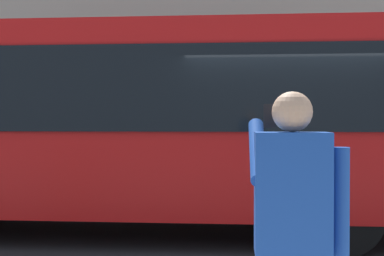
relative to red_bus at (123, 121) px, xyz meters
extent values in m
plane|color=#232326|center=(-2.30, 0.28, -1.68)|extent=(60.00, 60.00, 0.00)
cube|color=red|center=(-0.02, -0.01, 0.02)|extent=(9.00, 2.50, 2.60)
cube|color=black|center=(-0.02, 1.25, 0.42)|extent=(7.60, 0.06, 1.10)
cylinder|color=black|center=(-3.02, -1.11, -1.18)|extent=(1.00, 0.28, 1.00)
cylinder|color=black|center=(-3.02, 1.09, -1.18)|extent=(1.00, 0.28, 1.00)
cube|color=#1E4CAD|center=(-1.99, 4.80, -0.38)|extent=(0.40, 0.24, 0.66)
sphere|color=#D8A884|center=(-1.99, 4.80, 0.06)|extent=(0.22, 0.22, 0.22)
cylinder|color=#1E4CAD|center=(-2.25, 4.80, -0.42)|extent=(0.09, 0.09, 0.58)
cylinder|color=#1E4CAD|center=(-1.81, 4.64, -0.16)|extent=(0.09, 0.48, 0.37)
cube|color=black|center=(-1.89, 4.50, 0.04)|extent=(0.07, 0.01, 0.14)
camera|label=1|loc=(-1.68, 7.59, 0.01)|focal=47.81mm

